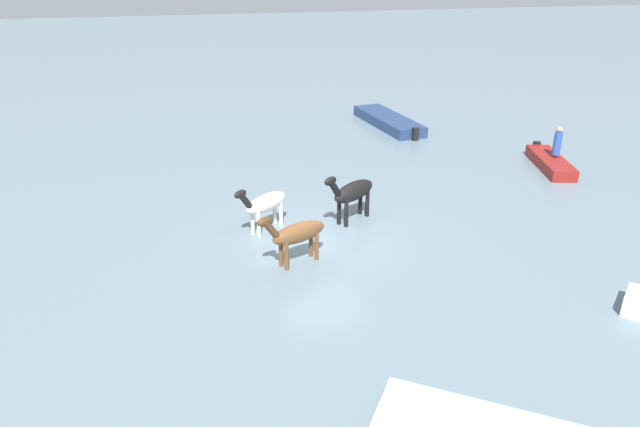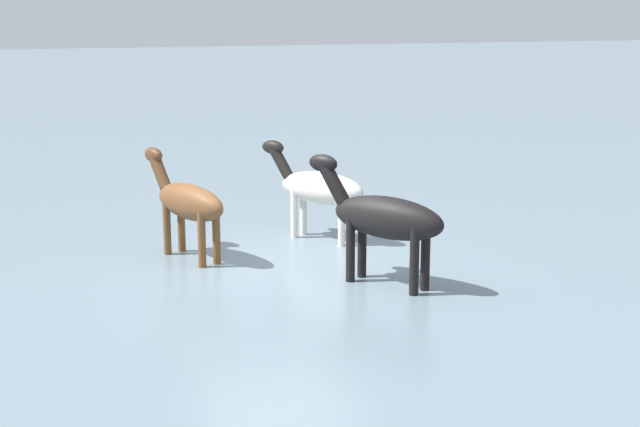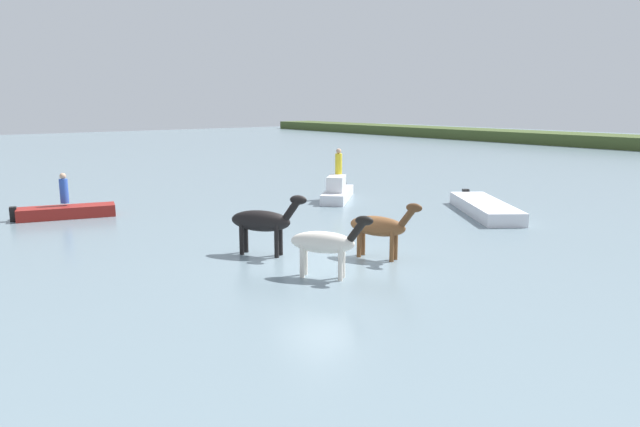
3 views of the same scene
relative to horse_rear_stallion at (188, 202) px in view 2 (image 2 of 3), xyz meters
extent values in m
plane|color=slate|center=(-1.06, -1.23, -0.95)|extent=(154.78, 154.78, 0.00)
ellipsoid|color=brown|center=(-0.07, -0.03, 0.01)|extent=(1.79, 1.11, 0.58)
cylinder|color=brown|center=(0.35, 0.29, -0.47)|extent=(0.13, 0.13, 0.95)
cylinder|color=brown|center=(0.46, 0.03, -0.47)|extent=(0.13, 0.13, 0.95)
cylinder|color=brown|center=(-0.61, -0.09, -0.47)|extent=(0.13, 0.13, 0.95)
cylinder|color=brown|center=(-0.50, -0.35, -0.47)|extent=(0.13, 0.13, 0.95)
cylinder|color=#50311A|center=(0.77, 0.31, 0.38)|extent=(0.56, 0.38, 0.63)
ellipsoid|color=#50311A|center=(0.94, 0.38, 0.64)|extent=(0.51, 0.36, 0.25)
ellipsoid|color=silver|center=(0.44, -2.45, -0.01)|extent=(1.66, 1.40, 0.57)
cylinder|color=silver|center=(0.77, -2.04, -0.48)|extent=(0.12, 0.12, 0.94)
cylinder|color=silver|center=(0.93, -2.26, -0.48)|extent=(0.12, 0.12, 0.94)
cylinder|color=silver|center=(-0.06, -2.64, -0.48)|extent=(0.12, 0.12, 0.94)
cylinder|color=silver|center=(0.11, -2.86, -0.48)|extent=(0.12, 0.12, 0.94)
cylinder|color=black|center=(1.16, -1.92, 0.36)|extent=(0.53, 0.46, 0.62)
ellipsoid|color=black|center=(1.31, -1.81, 0.62)|extent=(0.49, 0.43, 0.25)
ellipsoid|color=black|center=(-2.47, -2.48, 0.08)|extent=(1.85, 1.50, 0.63)
cylinder|color=black|center=(-2.09, -2.04, -0.43)|extent=(0.14, 0.14, 1.03)
cylinder|color=black|center=(-1.92, -2.29, -0.43)|extent=(0.14, 0.14, 1.03)
cylinder|color=black|center=(-3.01, -2.66, -0.43)|extent=(0.14, 0.14, 1.03)
cylinder|color=black|center=(-2.85, -2.92, -0.43)|extent=(0.14, 0.14, 1.03)
cylinder|color=black|center=(-1.65, -1.93, 0.49)|extent=(0.59, 0.50, 0.69)
ellipsoid|color=black|center=(-1.48, -1.82, 0.77)|extent=(0.54, 0.46, 0.27)
camera|label=1|loc=(3.06, 14.51, 7.15)|focal=32.97mm
camera|label=2|loc=(-14.78, 2.73, 3.14)|focal=52.73mm
camera|label=3|loc=(11.77, -11.40, 3.52)|focal=32.63mm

